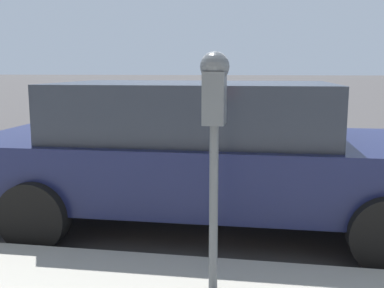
{
  "coord_description": "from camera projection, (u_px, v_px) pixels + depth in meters",
  "views": [
    {
      "loc": [
        -5.6,
        -0.69,
        1.64
      ],
      "look_at": [
        -2.43,
        -0.16,
        1.1
      ],
      "focal_mm": 42.0,
      "sensor_mm": 36.0,
      "label": 1
    }
  ],
  "objects": [
    {
      "name": "ground_plane",
      "position": [
        211.0,
        196.0,
        5.83
      ],
      "size": [
        220.0,
        220.0,
        0.0
      ],
      "primitive_type": "plane",
      "color": "#3D3A3A"
    },
    {
      "name": "parking_meter",
      "position": [
        214.0,
        111.0,
        2.91
      ],
      "size": [
        0.21,
        0.19,
        1.61
      ],
      "color": "#4C5156",
      "rests_on": "sidewalk"
    },
    {
      "name": "car_navy",
      "position": [
        207.0,
        151.0,
        4.68
      ],
      "size": [
        2.15,
        4.93,
        1.5
      ],
      "rotation": [
        0.0,
        0.0,
        3.16
      ],
      "color": "#14193D",
      "rests_on": "ground_plane"
    }
  ]
}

